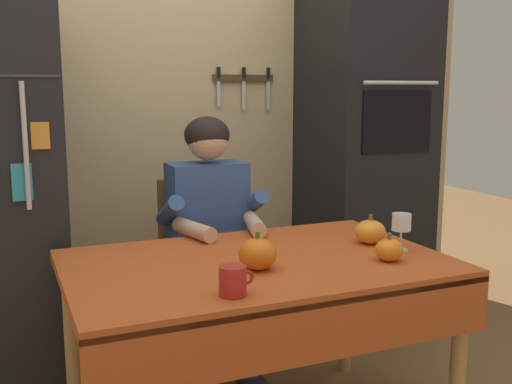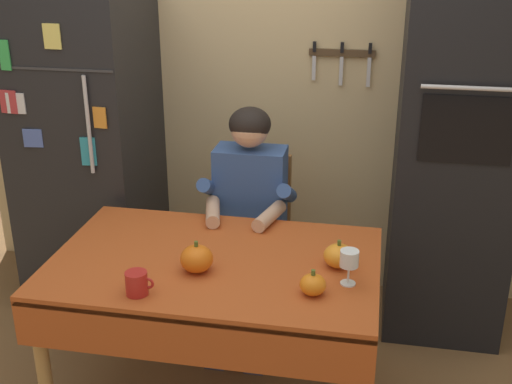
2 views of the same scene
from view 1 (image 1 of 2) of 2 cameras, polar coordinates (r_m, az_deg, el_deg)
The scene contains 10 objects.
back_wall_assembly at distance 3.38m, azimuth -7.64°, elevation 8.46°, with size 3.70×0.13×2.60m.
wall_oven at distance 3.49m, azimuth 10.12°, elevation 4.33°, with size 0.60×0.64×2.10m.
dining_table at distance 2.28m, azimuth 0.28°, elevation -8.56°, with size 1.40×0.90×0.74m.
chair_behind_person at distance 3.04m, azimuth -5.27°, elevation -6.73°, with size 0.40×0.40×0.93m.
seated_person at distance 2.81m, azimuth -4.14°, elevation -3.33°, with size 0.47×0.55×1.25m.
coffee_mug at distance 1.88m, azimuth -2.17°, elevation -8.36°, with size 0.11×0.09×0.09m.
wine_glass at distance 2.44m, azimuth 13.55°, elevation -2.94°, with size 0.08×0.08×0.15m.
pumpkin_large at distance 2.14m, azimuth 0.14°, elevation -5.84°, with size 0.14×0.14×0.14m.
pumpkin_medium at distance 2.30m, azimuth 12.42°, elevation -5.35°, with size 0.10×0.10×0.11m.
pumpkin_small at distance 2.54m, azimuth 10.72°, elevation -3.70°, with size 0.13×0.13×0.12m.
Camera 1 is at (-0.86, -1.91, 1.37)m, focal length 42.42 mm.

